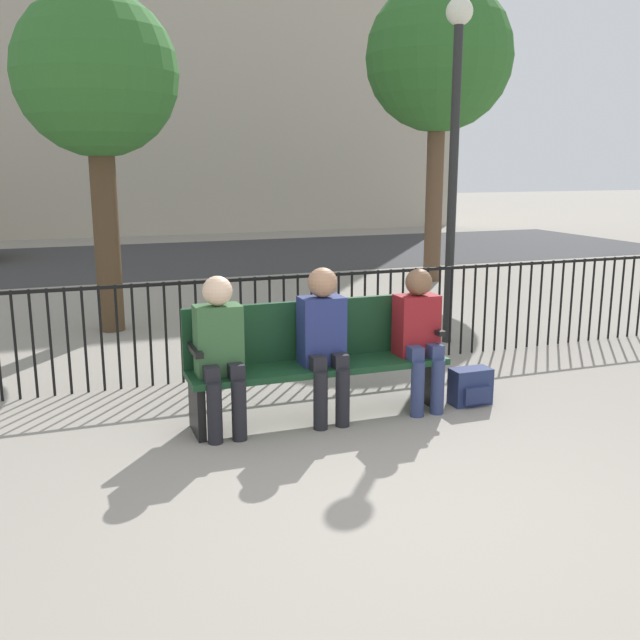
% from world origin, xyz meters
% --- Properties ---
extents(ground_plane, '(80.00, 80.00, 0.00)m').
position_xyz_m(ground_plane, '(0.00, 0.00, 0.00)').
color(ground_plane, gray).
extents(park_bench, '(2.07, 0.45, 0.92)m').
position_xyz_m(park_bench, '(0.00, 1.77, 0.50)').
color(park_bench, '#14381E').
rests_on(park_bench, ground).
extents(seated_person_0, '(0.34, 0.39, 1.19)m').
position_xyz_m(seated_person_0, '(-0.80, 1.64, 0.67)').
color(seated_person_0, black).
rests_on(seated_person_0, ground).
extents(seated_person_1, '(0.34, 0.39, 1.21)m').
position_xyz_m(seated_person_1, '(0.01, 1.64, 0.69)').
color(seated_person_1, black).
rests_on(seated_person_1, ground).
extents(seated_person_2, '(0.34, 0.39, 1.16)m').
position_xyz_m(seated_person_2, '(0.84, 1.64, 0.66)').
color(seated_person_2, navy).
rests_on(seated_person_2, ground).
extents(backpack, '(0.34, 0.22, 0.31)m').
position_xyz_m(backpack, '(1.30, 1.57, 0.15)').
color(backpack, navy).
rests_on(backpack, ground).
extents(fence_railing, '(9.01, 0.03, 0.95)m').
position_xyz_m(fence_railing, '(-0.02, 3.01, 0.56)').
color(fence_railing, black).
rests_on(fence_railing, ground).
extents(tree_0, '(2.39, 2.39, 4.87)m').
position_xyz_m(tree_0, '(4.16, 7.42, 3.64)').
color(tree_0, brown).
rests_on(tree_0, ground).
extents(tree_1, '(1.85, 1.85, 3.90)m').
position_xyz_m(tree_1, '(-1.31, 5.44, 2.91)').
color(tree_1, '#4C3823').
rests_on(tree_1, ground).
extents(lamp_post, '(0.28, 0.28, 3.65)m').
position_xyz_m(lamp_post, '(2.21, 3.53, 2.42)').
color(lamp_post, black).
rests_on(lamp_post, ground).
extents(street_surface, '(24.00, 6.00, 0.01)m').
position_xyz_m(street_surface, '(0.00, 12.00, 0.00)').
color(street_surface, '#333335').
rests_on(street_surface, ground).
extents(building_facade, '(20.00, 6.00, 12.75)m').
position_xyz_m(building_facade, '(0.00, 20.00, 6.38)').
color(building_facade, '#B2A893').
rests_on(building_facade, ground).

